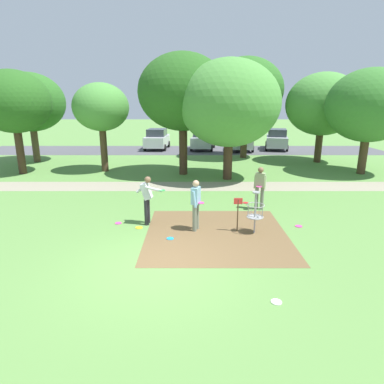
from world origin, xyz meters
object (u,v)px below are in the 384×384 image
object	(u,v)px
disc_golf_basket	(255,211)
parked_car_rightmost	(278,139)
parked_car_center_right	(243,140)
frisbee_mid_grass	(171,239)
tree_near_right	(184,93)
parked_car_center_left	(204,139)
frisbee_by_tee	(120,223)
parked_car_leftmost	(158,139)
tree_far_right	(15,102)
frisbee_far_left	(247,203)
tree_mid_left	(231,104)
tree_mid_center	(324,104)
player_throwing	(148,197)
frisbee_scattered_a	(300,226)
tree_far_left	(102,108)
frisbee_near_basket	(278,302)
frisbee_far_right	(140,227)
tree_near_left	(32,102)
tree_far_center	(371,106)
player_waiting_left	(197,202)
tree_mid_right	(247,90)
player_foreground_watching	(261,186)

from	to	relation	value
disc_golf_basket	parked_car_rightmost	bearing A→B (deg)	73.91
parked_car_center_right	parked_car_rightmost	size ratio (longest dim) A/B	0.97
frisbee_mid_grass	tree_near_right	distance (m)	10.75
frisbee_mid_grass	parked_car_center_left	distance (m)	20.61
frisbee_by_tee	parked_car_leftmost	bearing A→B (deg)	91.81
tree_far_right	parked_car_leftmost	size ratio (longest dim) A/B	1.38
frisbee_far_left	parked_car_rightmost	world-z (taller)	parked_car_rightmost
frisbee_far_left	parked_car_center_right	bearing A→B (deg)	82.32
tree_mid_left	tree_mid_center	size ratio (longest dim) A/B	1.04
player_throwing	tree_mid_center	distance (m)	16.64
tree_mid_center	tree_mid_left	bearing A→B (deg)	-142.45
frisbee_scattered_a	tree_far_left	xyz separation A→B (m)	(-9.12, 9.53, 3.84)
frisbee_near_basket	frisbee_by_tee	distance (m)	6.47
frisbee_far_left	frisbee_far_right	xyz separation A→B (m)	(-4.10, -2.87, 0.00)
parked_car_center_right	parked_car_rightmost	bearing A→B (deg)	10.56
tree_near_left	tree_far_right	distance (m)	4.27
player_throwing	tree_near_left	world-z (taller)	tree_near_left
frisbee_far_right	parked_car_leftmost	distance (m)	19.92
tree_near_left	tree_far_center	size ratio (longest dim) A/B	1.02
frisbee_mid_grass	tree_far_left	distance (m)	12.23
disc_golf_basket	player_throwing	size ratio (longest dim) A/B	0.81
disc_golf_basket	tree_mid_left	xyz separation A→B (m)	(-0.00, 7.85, 3.34)
tree_far_left	player_throwing	bearing A→B (deg)	-67.26
parked_car_center_right	player_waiting_left	bearing A→B (deg)	-102.72
tree_far_center	parked_car_leftmost	world-z (taller)	tree_far_center
frisbee_mid_grass	parked_car_leftmost	xyz separation A→B (m)	(-2.53, 20.79, 0.91)
tree_near_right	tree_mid_left	size ratio (longest dim) A/B	1.07
tree_mid_center	parked_car_rightmost	distance (m)	7.58
tree_mid_right	tree_mid_center	bearing A→B (deg)	-22.13
tree_mid_right	parked_car_center_left	distance (m)	6.92
tree_far_left	parked_car_leftmost	distance (m)	10.83
tree_mid_right	frisbee_mid_grass	bearing A→B (deg)	-106.51
disc_golf_basket	frisbee_mid_grass	xyz separation A→B (m)	(-2.67, -0.53, -0.74)
disc_golf_basket	tree_far_center	size ratio (longest dim) A/B	0.23
tree_far_left	tree_far_center	xyz separation A→B (m)	(15.63, -0.76, 0.12)
frisbee_far_left	tree_far_right	distance (m)	14.49
frisbee_far_right	tree_mid_left	world-z (taller)	tree_mid_left
tree_near_left	tree_mid_center	size ratio (longest dim) A/B	1.00
frisbee_mid_grass	tree_near_right	world-z (taller)	tree_near_right
frisbee_far_left	player_waiting_left	bearing A→B (deg)	-125.30
player_foreground_watching	parked_car_center_right	bearing A→B (deg)	84.00
parked_car_center_left	frisbee_far_left	bearing A→B (deg)	-85.66
frisbee_scattered_a	parked_car_rightmost	bearing A→B (deg)	78.18
frisbee_far_right	tree_mid_right	world-z (taller)	tree_mid_right
parked_car_leftmost	parked_car_center_right	distance (m)	7.73
frisbee_near_basket	tree_mid_right	xyz separation A→B (m)	(2.21, 19.21, 5.04)
disc_golf_basket	frisbee_mid_grass	world-z (taller)	disc_golf_basket
parked_car_center_left	parked_car_rightmost	bearing A→B (deg)	0.65
tree_far_center	frisbee_near_basket	bearing A→B (deg)	-122.44
frisbee_far_right	parked_car_center_right	distance (m)	20.07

